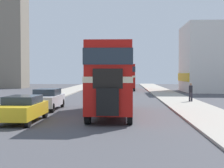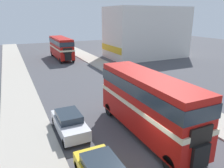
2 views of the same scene
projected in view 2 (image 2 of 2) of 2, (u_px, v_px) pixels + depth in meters
ground_plane at (160, 159)px, 12.74m from camera, size 120.00×120.00×0.00m
double_decker_bus at (147, 100)px, 14.69m from camera, size 2.46×9.68×4.27m
bus_distant at (61, 46)px, 40.92m from camera, size 2.53×9.85×4.00m
car_parked_mid at (69, 123)px, 15.35m from camera, size 1.76×4.24×1.50m
pedestrian_walking at (154, 79)px, 24.97m from camera, size 0.33×0.33×1.63m
shop_building_block at (146, 33)px, 42.44m from camera, size 15.17×8.64×9.49m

